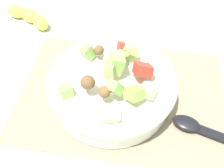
# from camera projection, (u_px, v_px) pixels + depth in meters

# --- Properties ---
(ground_plane) EXTENTS (2.40, 2.40, 0.00)m
(ground_plane) POSITION_uv_depth(u_px,v_px,m) (121.00, 95.00, 0.60)
(ground_plane) COLOR silver
(placemat) EXTENTS (0.45, 0.32, 0.01)m
(placemat) POSITION_uv_depth(u_px,v_px,m) (121.00, 94.00, 0.60)
(placemat) COLOR gray
(placemat) RESTS_ON ground_plane
(salad_bowl) EXTENTS (0.26, 0.26, 0.11)m
(salad_bowl) POSITION_uv_depth(u_px,v_px,m) (112.00, 86.00, 0.56)
(salad_bowl) COLOR white
(salad_bowl) RESTS_ON placemat
(serving_spoon) EXTENTS (0.20, 0.08, 0.01)m
(serving_spoon) POSITION_uv_depth(u_px,v_px,m) (206.00, 131.00, 0.53)
(serving_spoon) COLOR black
(serving_spoon) RESTS_ON placemat
(banana_whole) EXTENTS (0.15, 0.09, 0.04)m
(banana_whole) POSITION_uv_depth(u_px,v_px,m) (29.00, 17.00, 0.76)
(banana_whole) COLOR yellow
(banana_whole) RESTS_ON ground_plane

